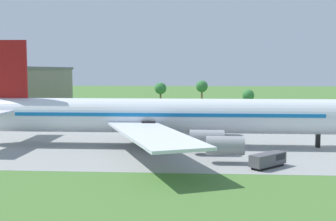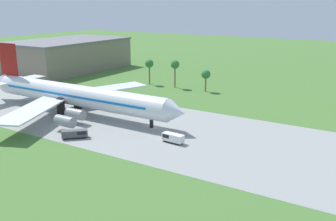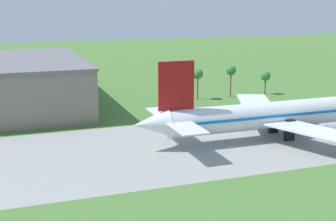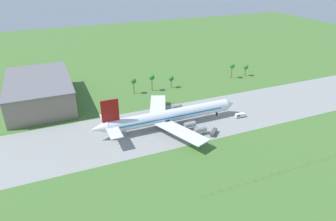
# 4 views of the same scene
# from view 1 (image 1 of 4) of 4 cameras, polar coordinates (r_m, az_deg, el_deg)

# --- Properties ---
(ground_plane) EXTENTS (600.00, 600.00, 0.00)m
(ground_plane) POSITION_cam_1_polar(r_m,az_deg,el_deg) (84.67, 19.72, -4.68)
(ground_plane) COLOR #477233
(taxiway_strip) EXTENTS (320.00, 44.00, 0.02)m
(taxiway_strip) POSITION_cam_1_polar(r_m,az_deg,el_deg) (84.67, 19.72, -4.67)
(taxiway_strip) COLOR gray
(taxiway_strip) RESTS_ON ground_plane
(jet_airliner) EXTENTS (80.59, 61.17, 20.25)m
(jet_airliner) POSITION_cam_1_polar(r_m,az_deg,el_deg) (80.35, -0.97, -0.74)
(jet_airliner) COLOR silver
(jet_airliner) RESTS_ON ground_plane
(baggage_tug) EXTENTS (6.09, 5.92, 2.16)m
(baggage_tug) POSITION_cam_1_polar(r_m,az_deg,el_deg) (64.95, 13.49, -6.49)
(baggage_tug) COLOR black
(baggage_tug) RESTS_ON ground_plane
(palm_tree_row) EXTENTS (91.63, 3.60, 11.34)m
(palm_tree_row) POSITION_cam_1_polar(r_m,az_deg,el_deg) (131.84, 16.83, 2.52)
(palm_tree_row) COLOR brown
(palm_tree_row) RESTS_ON ground_plane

